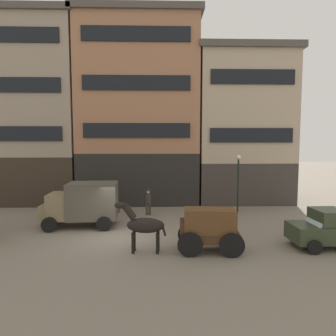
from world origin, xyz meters
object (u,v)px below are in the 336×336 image
(pedestrian_officer, at_px, (148,201))
(fire_hydrant_curbside, at_px, (118,207))
(cargo_wagon, at_px, (208,227))
(delivery_truck_far, at_px, (83,203))
(streetlamp_curbside, at_px, (238,176))
(draft_horse, at_px, (143,225))
(sedan_dark, at_px, (330,228))

(pedestrian_officer, xyz_separation_m, fire_hydrant_curbside, (-2.19, 0.80, -0.55))
(cargo_wagon, distance_m, pedestrian_officer, 7.47)
(delivery_truck_far, bearing_deg, cargo_wagon, -31.56)
(cargo_wagon, height_order, pedestrian_officer, cargo_wagon)
(delivery_truck_far, relative_size, streetlamp_curbside, 1.07)
(cargo_wagon, relative_size, delivery_truck_far, 0.68)
(streetlamp_curbside, bearing_deg, fire_hydrant_curbside, 176.61)
(cargo_wagon, xyz_separation_m, draft_horse, (-2.95, 0.00, 0.12))
(draft_horse, relative_size, streetlamp_curbside, 0.57)
(delivery_truck_far, bearing_deg, sedan_dark, -16.51)
(sedan_dark, distance_m, streetlamp_curbside, 7.44)
(draft_horse, height_order, delivery_truck_far, delivery_truck_far)
(delivery_truck_far, bearing_deg, draft_horse, -47.52)
(pedestrian_officer, bearing_deg, delivery_truck_far, -144.05)
(fire_hydrant_curbside, bearing_deg, streetlamp_curbside, -3.39)
(cargo_wagon, bearing_deg, pedestrian_officer, 113.75)
(draft_horse, distance_m, fire_hydrant_curbside, 8.00)
(cargo_wagon, bearing_deg, streetlamp_curbside, 65.56)
(delivery_truck_far, distance_m, sedan_dark, 13.15)
(cargo_wagon, distance_m, draft_horse, 2.95)
(pedestrian_officer, bearing_deg, draft_horse, -89.51)
(sedan_dark, height_order, pedestrian_officer, sedan_dark)
(draft_horse, bearing_deg, fire_hydrant_curbside, 106.39)
(draft_horse, xyz_separation_m, streetlamp_curbside, (6.19, 7.13, 1.40))
(pedestrian_officer, xyz_separation_m, streetlamp_curbside, (6.25, 0.30, 1.69))
(sedan_dark, distance_m, fire_hydrant_curbside, 13.23)
(cargo_wagon, xyz_separation_m, delivery_truck_far, (-6.73, 4.14, 0.28))
(delivery_truck_far, xyz_separation_m, sedan_dark, (12.60, -3.73, -0.51))
(sedan_dark, bearing_deg, cargo_wagon, -176.08)
(draft_horse, distance_m, sedan_dark, 8.83)
(draft_horse, relative_size, pedestrian_officer, 1.31)
(sedan_dark, bearing_deg, draft_horse, -177.42)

